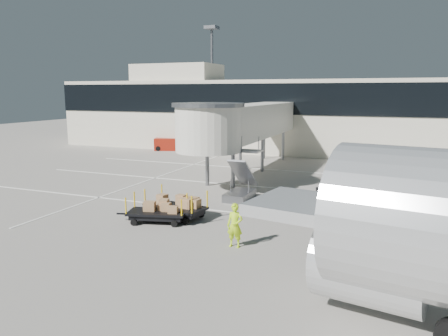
{
  "coord_description": "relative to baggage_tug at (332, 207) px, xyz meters",
  "views": [
    {
      "loc": [
        7.86,
        -20.4,
        6.79
      ],
      "look_at": [
        -2.37,
        4.76,
        2.0
      ],
      "focal_mm": 35.0,
      "sensor_mm": 36.0,
      "label": 1
    }
  ],
  "objects": [
    {
      "name": "lane_markings",
      "position": [
        -5.34,
        6.27,
        -0.57
      ],
      "size": [
        40.0,
        30.0,
        0.02
      ],
      "color": "white",
      "rests_on": "ground"
    },
    {
      "name": "box_cart_far",
      "position": [
        -8.41,
        -4.46,
        -0.03
      ],
      "size": [
        3.8,
        2.25,
        1.46
      ],
      "rotation": [
        0.0,
        0.0,
        0.26
      ],
      "color": "black",
      "rests_on": "ground"
    },
    {
      "name": "suitcase_cart",
      "position": [
        3.23,
        0.2,
        -0.07
      ],
      "size": [
        3.68,
        1.95,
        1.41
      ],
      "rotation": [
        0.0,
        0.0,
        -0.18
      ],
      "color": "black",
      "rests_on": "ground"
    },
    {
      "name": "ground_worker",
      "position": [
        -3.3,
        -6.23,
        0.41
      ],
      "size": [
        0.73,
        0.5,
        1.97
      ],
      "primitive_type": "imported",
      "rotation": [
        0.0,
        0.0,
        0.04
      ],
      "color": "#AAD916",
      "rests_on": "ground"
    },
    {
      "name": "box_cart_near",
      "position": [
        -7.93,
        -3.3,
        0.04
      ],
      "size": [
        4.06,
        2.08,
        1.56
      ],
      "rotation": [
        0.0,
        0.0,
        -0.15
      ],
      "color": "black",
      "rests_on": "ground"
    },
    {
      "name": "baggage_tug",
      "position": [
        0.0,
        0.0,
        0.0
      ],
      "size": [
        2.68,
        2.28,
        1.59
      ],
      "rotation": [
        0.0,
        0.0,
        0.4
      ],
      "color": "maroon",
      "rests_on": "ground"
    },
    {
      "name": "jet_bridge",
      "position": [
        -8.64,
        9.2,
        3.71
      ],
      "size": [
        5.7,
        20.4,
        6.03
      ],
      "color": "silver",
      "rests_on": "ground"
    },
    {
      "name": "terminal",
      "position": [
        -5.02,
        26.88,
        3.53
      ],
      "size": [
        64.0,
        12.11,
        15.2
      ],
      "color": "beige",
      "rests_on": "ground"
    },
    {
      "name": "ground",
      "position": [
        -4.67,
        -3.06,
        -0.58
      ],
      "size": [
        140.0,
        140.0,
        0.0
      ],
      "primitive_type": "plane",
      "color": "#9C968B",
      "rests_on": "ground"
    },
    {
      "name": "minivan",
      "position": [
        4.2,
        11.17,
        0.44
      ],
      "size": [
        2.61,
        4.73,
        1.7
      ],
      "rotation": [
        0.0,
        0.0,
        0.18
      ],
      "color": "white",
      "rests_on": "ground"
    },
    {
      "name": "belt_loader",
      "position": [
        -21.58,
        20.95,
        0.13
      ],
      "size": [
        4.12,
        2.68,
        1.86
      ],
      "rotation": [
        0.0,
        0.0,
        0.36
      ],
      "color": "maroon",
      "rests_on": "ground"
    }
  ]
}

